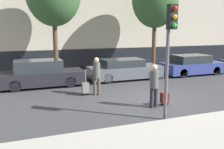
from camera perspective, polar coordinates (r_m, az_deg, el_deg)
The scene contains 12 objects.
ground_plane at distance 11.43m, azimuth 9.29°, elevation -5.84°, with size 80.00×80.00×0.00m, color #38383A.
sidewalk_near at distance 8.56m, azimuth 22.09°, elevation -11.82°, with size 28.00×2.50×0.12m.
sidewalk_far at distance 17.66m, azimuth -2.01°, elevation 0.36°, with size 28.00×3.00×0.12m.
parked_car_0 at distance 14.26m, azimuth -15.90°, elevation 0.02°, with size 4.56×1.73×1.48m.
parked_car_1 at distance 15.66m, azimuth 2.86°, elevation 1.10°, with size 4.58×1.74×1.30m.
parked_car_2 at distance 18.21m, azimuth 17.83°, elevation 2.02°, with size 4.36×1.81×1.37m.
pedestrian_left at distance 11.94m, azimuth -3.53°, elevation 0.18°, with size 0.34×0.34×1.83m.
trolley_left at distance 12.07m, azimuth -6.11°, elevation -3.04°, with size 0.34×0.29×1.17m.
pedestrian_right at distance 10.19m, azimuth 9.61°, elevation -2.00°, with size 0.35×0.34×1.77m.
trolley_right at distance 10.67m, azimuth 11.94°, elevation -5.23°, with size 0.34×0.29×1.10m.
traffic_light at distance 8.55m, azimuth 13.08°, elevation 7.70°, with size 0.28×0.47×3.96m.
parked_bicycle at distance 17.51m, azimuth -1.19°, elevation 1.70°, with size 1.77×0.06×0.96m.
Camera 1 is at (-5.51, -9.48, 3.22)m, focal length 40.00 mm.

